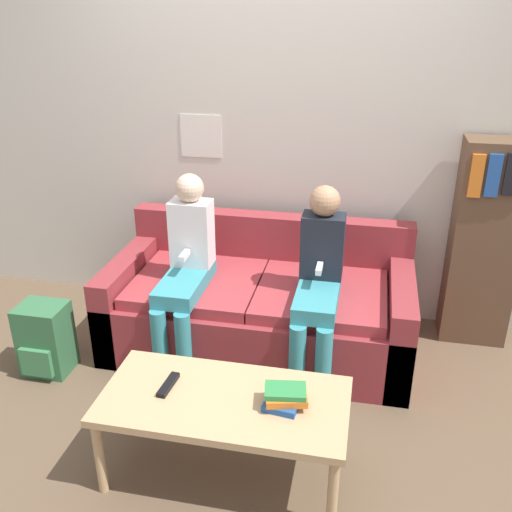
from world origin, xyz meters
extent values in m
plane|color=brown|center=(0.00, 0.00, 0.00)|extent=(10.00, 10.00, 0.00)
cube|color=beige|center=(0.00, 1.11, 1.30)|extent=(8.00, 0.06, 2.60)
cube|color=white|center=(-0.50, 1.08, 1.19)|extent=(0.28, 0.00, 0.28)
cube|color=maroon|center=(0.00, 0.53, 0.19)|extent=(1.82, 0.90, 0.39)
cube|color=maroon|center=(0.00, 0.91, 0.57)|extent=(1.82, 0.14, 0.36)
cube|color=maroon|center=(-0.84, 0.53, 0.27)|extent=(0.14, 0.90, 0.55)
cube|color=maroon|center=(0.84, 0.53, 0.27)|extent=(0.14, 0.90, 0.55)
cube|color=#A1343A|center=(-0.38, 0.49, 0.42)|extent=(0.75, 0.74, 0.07)
cube|color=#A1343A|center=(0.38, 0.49, 0.42)|extent=(0.75, 0.74, 0.07)
cube|color=tan|center=(0.06, -0.54, 0.40)|extent=(1.09, 0.53, 0.04)
cylinder|color=tan|center=(-0.45, -0.76, 0.19)|extent=(0.04, 0.04, 0.38)
cylinder|color=tan|center=(0.56, -0.76, 0.19)|extent=(0.04, 0.04, 0.38)
cylinder|color=tan|center=(-0.45, -0.31, 0.19)|extent=(0.04, 0.04, 0.38)
cylinder|color=tan|center=(0.56, -0.31, 0.19)|extent=(0.04, 0.04, 0.38)
cylinder|color=teal|center=(-0.47, 0.05, 0.23)|extent=(0.09, 0.09, 0.46)
cylinder|color=teal|center=(-0.33, 0.05, 0.23)|extent=(0.09, 0.09, 0.46)
cube|color=teal|center=(-0.40, 0.33, 0.50)|extent=(0.23, 0.55, 0.09)
cube|color=white|center=(-0.40, 0.50, 0.75)|extent=(0.24, 0.16, 0.40)
sphere|color=beige|center=(-0.40, 0.50, 1.02)|extent=(0.17, 0.17, 0.17)
cube|color=white|center=(-0.40, 0.35, 0.67)|extent=(0.03, 0.12, 0.03)
cylinder|color=teal|center=(0.30, 0.05, 0.23)|extent=(0.09, 0.09, 0.46)
cylinder|color=teal|center=(0.44, 0.05, 0.23)|extent=(0.09, 0.09, 0.46)
cube|color=teal|center=(0.37, 0.33, 0.50)|extent=(0.23, 0.55, 0.09)
cube|color=#1E232D|center=(0.37, 0.50, 0.73)|extent=(0.24, 0.16, 0.37)
sphere|color=tan|center=(0.37, 0.50, 1.00)|extent=(0.17, 0.17, 0.17)
cube|color=white|center=(0.37, 0.35, 0.66)|extent=(0.03, 0.12, 0.03)
cube|color=black|center=(-0.21, -0.51, 0.43)|extent=(0.05, 0.17, 0.02)
cube|color=#23519E|center=(0.32, -0.54, 0.43)|extent=(0.16, 0.16, 0.03)
cube|color=orange|center=(0.33, -0.53, 0.46)|extent=(0.20, 0.18, 0.03)
cube|color=#2D8442|center=(0.33, -0.53, 0.49)|extent=(0.19, 0.14, 0.03)
cube|color=brown|center=(1.32, 0.93, 0.64)|extent=(0.40, 0.25, 1.29)
cube|color=orange|center=(1.19, 0.79, 1.11)|extent=(0.07, 0.02, 0.25)
cube|color=#23519E|center=(1.28, 0.79, 1.11)|extent=(0.07, 0.02, 0.24)
cube|color=black|center=(1.37, 0.79, 1.12)|extent=(0.07, 0.02, 0.24)
cube|color=#336B42|center=(-1.16, 0.02, 0.21)|extent=(0.27, 0.22, 0.43)
cube|color=#3D804F|center=(-1.16, -0.10, 0.13)|extent=(0.19, 0.03, 0.17)
camera|label=1|loc=(0.60, -2.49, 2.01)|focal=40.00mm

